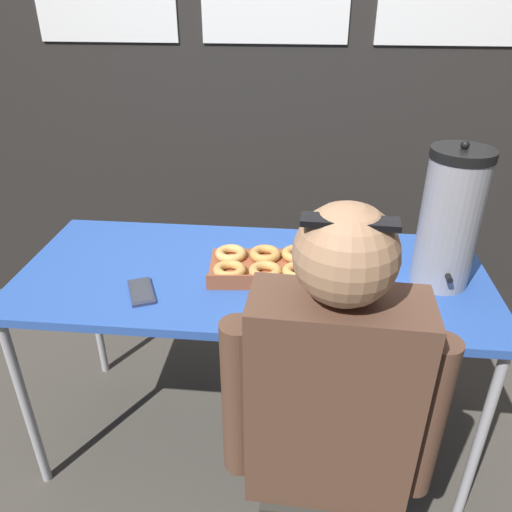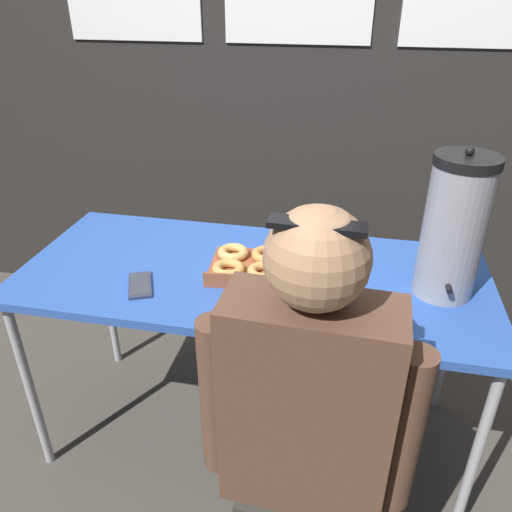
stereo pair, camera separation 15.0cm
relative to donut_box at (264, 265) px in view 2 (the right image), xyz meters
name	(u,v)px [view 2 (the right image)]	position (x,y,z in m)	size (l,w,h in m)	color
ground_plane	(253,430)	(-0.04, -0.01, -0.77)	(12.00, 12.00, 0.00)	#4C473F
back_wall	(298,55)	(-0.04, 0.95, 0.54)	(6.00, 0.11, 2.60)	#282623
folding_table	(253,284)	(-0.04, -0.01, -0.07)	(1.54, 0.68, 0.75)	#2D56B2
donut_box	(264,265)	(0.00, 0.00, 0.00)	(0.38, 0.28, 0.05)	brown
coffee_urn	(454,228)	(0.56, -0.01, 0.20)	(0.18, 0.21, 0.46)	#939399
cell_phone	(140,285)	(-0.37, -0.17, -0.02)	(0.12, 0.16, 0.01)	#2D334C
person_seated	(304,443)	(0.21, -0.54, -0.18)	(0.53, 0.23, 1.23)	#33332D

